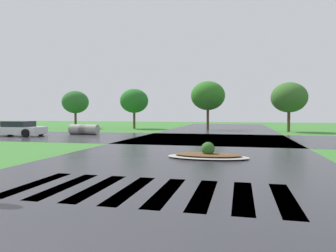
% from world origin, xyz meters
% --- Properties ---
extents(asphalt_roadway, '(11.38, 80.00, 0.01)m').
position_xyz_m(asphalt_roadway, '(0.00, 10.00, 0.00)').
color(asphalt_roadway, '#2B2B30').
rests_on(asphalt_roadway, ground).
extents(asphalt_cross_road, '(90.00, 10.24, 0.01)m').
position_xyz_m(asphalt_cross_road, '(0.00, 19.64, 0.00)').
color(asphalt_cross_road, '#2B2B30').
rests_on(asphalt_cross_road, ground).
extents(crosswalk_stripes, '(6.75, 2.90, 0.01)m').
position_xyz_m(crosswalk_stripes, '(-0.00, 4.20, 0.00)').
color(crosswalk_stripes, white).
rests_on(crosswalk_stripes, ground).
extents(median_island, '(3.41, 1.64, 0.68)m').
position_xyz_m(median_island, '(0.86, 9.97, 0.14)').
color(median_island, '#9E9B93').
rests_on(median_island, ground).
extents(car_white_sedan, '(4.40, 2.17, 1.22)m').
position_xyz_m(car_white_sedan, '(-15.54, 18.78, 0.58)').
color(car_white_sedan, silver).
rests_on(car_white_sedan, ground).
extents(drainage_pipe_stack, '(2.66, 1.00, 0.87)m').
position_xyz_m(drainage_pipe_stack, '(-11.16, 21.69, 0.44)').
color(drainage_pipe_stack, '#9E9B93').
rests_on(drainage_pipe_stack, ground).
extents(background_treeline, '(35.92, 5.77, 5.38)m').
position_xyz_m(background_treeline, '(-1.99, 30.98, 3.44)').
color(background_treeline, '#4C3823').
rests_on(background_treeline, ground).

